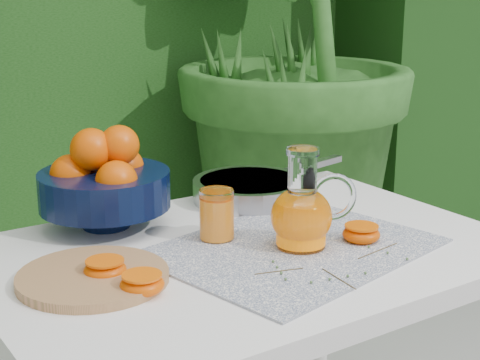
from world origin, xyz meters
TOP-DOWN VIEW (x-y plane):
  - potted_plant_right at (0.93, 1.22)m, footprint 2.75×2.75m
  - white_table at (-0.04, -0.05)m, footprint 1.00×0.70m
  - placemat at (0.03, -0.11)m, footprint 0.58×0.49m
  - cutting_board at (-0.35, -0.04)m, footprint 0.33×0.33m
  - fruit_bowl at (-0.22, 0.21)m, footprint 0.27×0.27m
  - juice_pitcher at (0.04, -0.12)m, footprint 0.18×0.16m
  - juice_tumbler at (-0.07, 0.01)m, footprint 0.07×0.07m
  - saute_pan at (0.14, 0.20)m, footprint 0.48×0.31m
  - orange_halves at (-0.16, -0.11)m, footprint 0.57×0.19m
  - thyme_sprigs at (0.03, -0.23)m, footprint 0.32×0.17m

SIDE VIEW (x-z plane):
  - white_table at x=-0.04m, z-range 0.29..1.04m
  - placemat at x=0.03m, z-range 0.75..0.75m
  - thyme_sprigs at x=0.03m, z-range 0.75..0.76m
  - cutting_board at x=-0.35m, z-range 0.75..0.77m
  - orange_halves at x=-0.16m, z-range 0.75..0.79m
  - saute_pan at x=0.14m, z-range 0.75..0.80m
  - juice_tumbler at x=-0.07m, z-range 0.75..0.85m
  - juice_pitcher at x=0.04m, z-range 0.72..0.92m
  - fruit_bowl at x=-0.22m, z-range 0.74..0.95m
  - potted_plant_right at x=0.93m, z-range 0.00..2.08m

